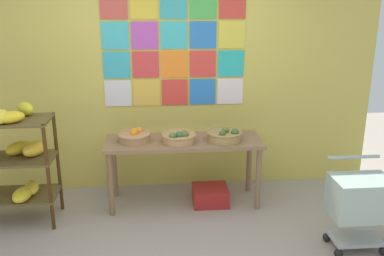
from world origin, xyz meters
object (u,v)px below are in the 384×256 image
(fruit_basket_back_left, at_px, (224,135))
(produce_crate_under_table, at_px, (210,195))
(shopping_cart, at_px, (360,201))
(fruit_basket_back_right, at_px, (134,136))
(fruit_basket_right, at_px, (179,137))
(display_table, at_px, (184,148))
(banana_shelf_unit, at_px, (7,155))

(fruit_basket_back_left, bearing_deg, produce_crate_under_table, 172.12)
(produce_crate_under_table, bearing_deg, shopping_cart, -39.71)
(fruit_basket_back_right, relative_size, produce_crate_under_table, 0.91)
(produce_crate_under_table, xyz_separation_m, shopping_cart, (1.20, -1.00, 0.39))
(fruit_basket_right, height_order, fruit_basket_back_right, fruit_basket_right)
(produce_crate_under_table, height_order, shopping_cart, shopping_cart)
(fruit_basket_back_left, relative_size, shopping_cart, 0.46)
(fruit_basket_back_left, distance_m, shopping_cart, 1.48)
(fruit_basket_back_left, bearing_deg, shopping_cart, -42.67)
(fruit_basket_right, bearing_deg, display_table, 56.67)
(fruit_basket_back_left, height_order, produce_crate_under_table, fruit_basket_back_left)
(produce_crate_under_table, bearing_deg, banana_shelf_unit, -173.97)
(display_table, bearing_deg, fruit_basket_back_left, -9.05)
(produce_crate_under_table, bearing_deg, fruit_basket_back_left, -7.88)
(display_table, distance_m, produce_crate_under_table, 0.62)
(banana_shelf_unit, bearing_deg, fruit_basket_back_left, 5.14)
(banana_shelf_unit, xyz_separation_m, produce_crate_under_table, (2.05, 0.22, -0.63))
(shopping_cart, bearing_deg, banana_shelf_unit, 157.66)
(display_table, relative_size, produce_crate_under_table, 4.34)
(fruit_basket_back_left, height_order, shopping_cart, fruit_basket_back_left)
(shopping_cart, bearing_deg, display_table, 136.10)
(banana_shelf_unit, bearing_deg, fruit_basket_right, 5.99)
(shopping_cart, bearing_deg, fruit_basket_back_right, 143.70)
(banana_shelf_unit, height_order, display_table, banana_shelf_unit)
(banana_shelf_unit, relative_size, shopping_cart, 1.48)
(fruit_basket_right, height_order, produce_crate_under_table, fruit_basket_right)
(display_table, distance_m, fruit_basket_back_right, 0.55)
(fruit_basket_back_left, distance_m, produce_crate_under_table, 0.72)
(banana_shelf_unit, relative_size, fruit_basket_back_right, 3.48)
(display_table, bearing_deg, banana_shelf_unit, -171.43)
(fruit_basket_back_right, distance_m, produce_crate_under_table, 1.08)
(display_table, bearing_deg, fruit_basket_right, -123.33)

